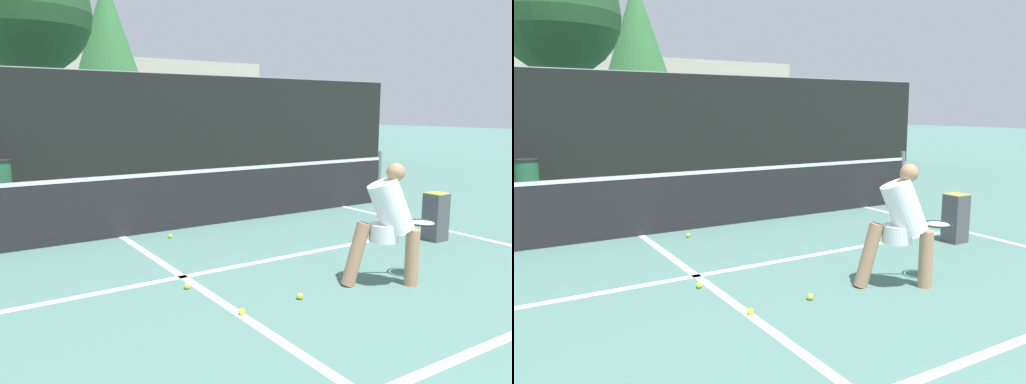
# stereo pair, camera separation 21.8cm
# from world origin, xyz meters

# --- Properties ---
(court_service_line) EXTENTS (8.25, 0.10, 0.01)m
(court_service_line) POSITION_xyz_m (0.00, 5.68, 0.00)
(court_service_line) COLOR white
(court_service_line) RESTS_ON ground
(court_center_mark) EXTENTS (0.10, 5.14, 0.01)m
(court_center_mark) POSITION_xyz_m (0.00, 5.32, 0.00)
(court_center_mark) COLOR white
(court_center_mark) RESTS_ON ground
(court_sideline_right) EXTENTS (0.10, 6.14, 0.01)m
(court_sideline_right) POSITION_xyz_m (4.51, 5.32, 0.00)
(court_sideline_right) COLOR white
(court_sideline_right) RESTS_ON ground
(net) EXTENTS (11.09, 0.09, 1.07)m
(net) POSITION_xyz_m (0.00, 7.89, 0.51)
(net) COLOR slate
(net) RESTS_ON ground
(fence_back) EXTENTS (24.00, 0.06, 2.96)m
(fence_back) POSITION_xyz_m (0.00, 14.12, 1.47)
(fence_back) COLOR black
(fence_back) RESTS_ON ground
(player_practicing) EXTENTS (1.23, 0.58, 1.36)m
(player_practicing) POSITION_xyz_m (1.77, 4.22, 0.72)
(player_practicing) COLOR tan
(player_practicing) RESTS_ON ground
(tennis_ball_scattered_1) EXTENTS (0.07, 0.07, 0.07)m
(tennis_ball_scattered_1) POSITION_xyz_m (0.01, 4.38, 0.03)
(tennis_ball_scattered_1) COLOR #D1E033
(tennis_ball_scattered_1) RESTS_ON ground
(tennis_ball_scattered_3) EXTENTS (0.07, 0.07, 0.07)m
(tennis_ball_scattered_3) POSITION_xyz_m (-0.13, 5.29, 0.03)
(tennis_ball_scattered_3) COLOR #D1E033
(tennis_ball_scattered_3) RESTS_ON ground
(tennis_ball_scattered_4) EXTENTS (0.07, 0.07, 0.07)m
(tennis_ball_scattered_4) POSITION_xyz_m (0.71, 4.40, 0.03)
(tennis_ball_scattered_4) COLOR #D1E033
(tennis_ball_scattered_4) RESTS_ON ground
(tennis_ball_scattered_5) EXTENTS (0.07, 0.07, 0.07)m
(tennis_ball_scattered_5) POSITION_xyz_m (0.59, 7.42, 0.03)
(tennis_ball_scattered_5) COLOR #D1E033
(tennis_ball_scattered_5) RESTS_ON ground
(ball_hopper) EXTENTS (0.28, 0.28, 0.71)m
(ball_hopper) POSITION_xyz_m (3.85, 5.19, 0.37)
(ball_hopper) COLOR #4C4C51
(ball_hopper) RESTS_ON ground
(parked_car) EXTENTS (1.86, 4.67, 1.53)m
(parked_car) POSITION_xyz_m (-0.21, 16.49, 0.65)
(parked_car) COLOR #B7B7BC
(parked_car) RESTS_ON ground
(tree_west) EXTENTS (2.79, 2.79, 7.45)m
(tree_west) POSITION_xyz_m (4.25, 22.37, 5.25)
(tree_west) COLOR brown
(tree_west) RESTS_ON ground
(tree_mid) EXTENTS (4.02, 4.02, 7.07)m
(tree_mid) POSITION_xyz_m (0.64, 18.83, 5.05)
(tree_mid) COLOR brown
(tree_mid) RESTS_ON ground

